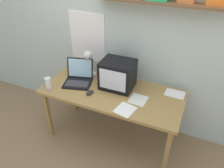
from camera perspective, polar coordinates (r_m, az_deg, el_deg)
name	(u,v)px	position (r m, az deg, el deg)	size (l,w,h in m)	color
ground_plane	(112,135)	(2.97, 0.00, -13.28)	(12.00, 12.00, 0.00)	#8B704F
back_wall	(128,29)	(2.59, 4.23, 14.22)	(5.60, 0.24, 2.60)	silver
corner_desk	(112,96)	(2.53, 0.00, -3.04)	(1.61, 0.71, 0.72)	#9F7C43
crt_monitor	(118,75)	(2.49, 1.48, 2.49)	(0.38, 0.31, 0.33)	black
laptop	(79,77)	(2.67, -8.70, 1.93)	(0.39, 0.38, 0.26)	black
desk_lamp	(89,58)	(2.67, -6.13, 6.69)	(0.12, 0.18, 0.36)	silver
juice_glass	(48,84)	(2.62, -16.27, 0.08)	(0.07, 0.07, 0.14)	white
computer_mouse	(90,93)	(2.46, -5.81, -2.27)	(0.08, 0.12, 0.03)	#232326
loose_paper_near_monitor	(175,94)	(2.56, 16.11, -2.44)	(0.22, 0.16, 0.00)	white
open_notebook	(138,100)	(2.39, 6.85, -4.05)	(0.19, 0.21, 0.00)	white
loose_paper_near_laptop	(125,110)	(2.24, 3.45, -6.69)	(0.22, 0.23, 0.00)	white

